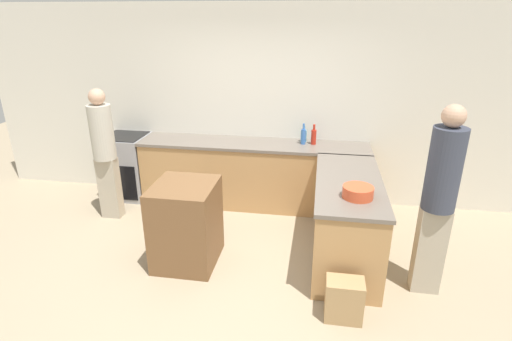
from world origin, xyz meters
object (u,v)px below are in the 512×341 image
Objects in this scene: range_oven at (128,166)px; person_by_range at (104,149)px; mixing_bowl at (358,192)px; hot_sauce_bottle at (314,136)px; island_table at (186,224)px; paper_bag at (344,300)px; water_bottle_blue at (303,136)px; dish_soap_bottle at (304,136)px; person_at_peninsula at (439,195)px.

range_oven is 0.83m from person_by_range.
hot_sauce_bottle is at bearing 105.98° from mixing_bowl.
hot_sauce_bottle is at bearing 51.18° from island_table.
person_by_range reaches higher than hot_sauce_bottle.
range_oven is 3.74m from paper_bag.
water_bottle_blue reaches higher than dish_soap_bottle.
range_oven is 3.30× the size of water_bottle_blue.
water_bottle_blue is (-0.60, 1.61, 0.06)m from mixing_bowl.
hot_sauce_bottle is 0.15× the size of person_at_peninsula.
water_bottle_blue is 0.16× the size of person_by_range.
person_at_peninsula is (3.78, -0.94, 0.08)m from person_by_range.
person_at_peninsula reaches higher than person_by_range.
person_at_peninsula is at bearing -13.99° from person_by_range.
water_bottle_blue is 0.10m from dish_soap_bottle.
water_bottle_blue reaches higher than hot_sauce_bottle.
paper_bag is (1.65, -0.64, -0.26)m from island_table.
island_table is 2.02m from water_bottle_blue.
dish_soap_bottle is (-0.00, 0.10, -0.03)m from water_bottle_blue.
person_by_range is (-2.47, -0.83, -0.06)m from dish_soap_bottle.
island_table is 1.79m from paper_bag.
hot_sauce_bottle is (1.27, 1.58, 0.57)m from island_table.
island_table is at bearing -124.26° from dish_soap_bottle.
mixing_bowl is at bearing -16.04° from person_by_range.
person_by_range is at bearing 166.01° from person_at_peninsula.
dish_soap_bottle is at bearing 147.99° from hot_sauce_bottle.
water_bottle_blue is at bearing 128.15° from person_at_peninsula.
person_at_peninsula reaches higher than water_bottle_blue.
paper_bag is at bearing -77.56° from dish_soap_bottle.
hot_sauce_bottle is at bearing 99.51° from paper_bag.
hot_sauce_bottle is (-0.46, 1.62, 0.05)m from mixing_bowl.
mixing_bowl is 0.74× the size of paper_bag.
mixing_bowl is 1.72m from water_bottle_blue.
person_at_peninsula is (1.17, -1.68, -0.00)m from hot_sauce_bottle.
mixing_bowl reaches higher than range_oven.
hot_sauce_bottle is 1.25× the size of dish_soap_bottle.
hot_sauce_bottle is 2.41m from paper_bag.
water_bottle_blue reaches higher than island_table.
range_oven is 4.28× the size of dish_soap_bottle.
range_oven is 2.60m from water_bottle_blue.
mixing_bowl is at bearing 175.27° from person_at_peninsula.
mixing_bowl is 0.16× the size of person_at_peninsula.
person_at_peninsula is (1.31, -1.67, -0.01)m from water_bottle_blue.
person_at_peninsula is (2.45, -0.10, 0.57)m from island_table.
water_bottle_blue is at bearing 54.05° from island_table.
mixing_bowl is 1.07× the size of hot_sauce_bottle.
dish_soap_bottle is 0.12× the size of person_at_peninsula.
hot_sauce_bottle reaches higher than paper_bag.
paper_bag is (3.04, -2.16, -0.27)m from range_oven.
island_table is 1.65m from person_by_range.
person_by_range is 0.93× the size of person_at_peninsula.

